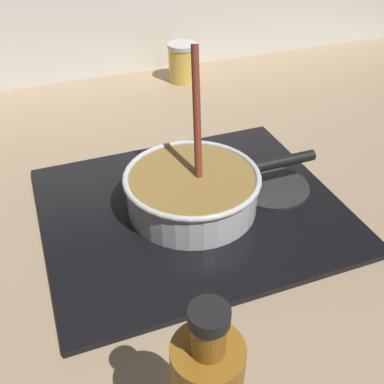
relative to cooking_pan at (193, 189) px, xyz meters
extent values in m
cube|color=#9E8466|center=(-0.02, -0.06, -0.07)|extent=(2.40, 1.60, 0.04)
cube|color=black|center=(0.00, 0.00, -0.05)|extent=(0.56, 0.48, 0.01)
torus|color=#592D0C|center=(0.00, 0.00, -0.04)|extent=(0.17, 0.17, 0.01)
cylinder|color=#262628|center=(0.17, 0.00, -0.04)|extent=(0.15, 0.15, 0.01)
cylinder|color=silver|center=(0.00, 0.00, -0.01)|extent=(0.25, 0.25, 0.07)
cylinder|color=olive|center=(0.00, 0.00, 0.00)|extent=(0.23, 0.23, 0.06)
torus|color=silver|center=(0.00, 0.00, 0.03)|extent=(0.26, 0.26, 0.01)
cylinder|color=black|center=(0.19, 0.00, 0.02)|extent=(0.14, 0.02, 0.02)
cylinder|color=#EDD88C|center=(-0.06, -0.02, 0.02)|extent=(0.03, 0.03, 0.01)
cylinder|color=#EDD88C|center=(-0.07, 0.03, 0.02)|extent=(0.03, 0.03, 0.01)
cylinder|color=#EDD88C|center=(0.01, 0.00, 0.02)|extent=(0.04, 0.04, 0.01)
cylinder|color=beige|center=(0.07, 0.03, 0.02)|extent=(0.04, 0.04, 0.01)
cylinder|color=#E5CC7A|center=(-0.01, 0.04, 0.02)|extent=(0.04, 0.04, 0.01)
cylinder|color=#EDD88C|center=(0.01, -0.04, 0.02)|extent=(0.03, 0.03, 0.01)
cylinder|color=#EDD88C|center=(0.03, -0.08, 0.02)|extent=(0.03, 0.03, 0.01)
cylinder|color=maroon|center=(0.02, 0.03, 0.13)|extent=(0.04, 0.10, 0.24)
cube|color=brown|center=(0.01, -0.01, 0.01)|extent=(0.04, 0.05, 0.01)
cylinder|color=#8C5919|center=(-0.14, -0.41, 0.15)|extent=(0.03, 0.03, 0.04)
cylinder|color=black|center=(-0.14, -0.41, 0.17)|extent=(0.04, 0.04, 0.02)
cylinder|color=gold|center=(0.20, 0.61, 0.00)|extent=(0.08, 0.08, 0.10)
cylinder|color=#B2B2B7|center=(0.20, 0.61, 0.05)|extent=(0.09, 0.09, 0.01)
camera|label=1|loc=(-0.25, -0.65, 0.51)|focal=43.08mm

